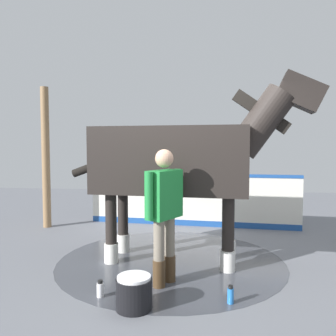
{
  "coord_description": "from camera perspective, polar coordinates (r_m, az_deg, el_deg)",
  "views": [
    {
      "loc": [
        4.56,
        0.31,
        1.66
      ],
      "look_at": [
        0.17,
        -0.2,
        1.38
      ],
      "focal_mm": 36.41,
      "sensor_mm": 36.0,
      "label": 1
    }
  ],
  "objects": [
    {
      "name": "ground_plane",
      "position": [
        4.87,
        2.72,
        -16.39
      ],
      "size": [
        16.0,
        16.0,
        0.02
      ],
      "primitive_type": "cube",
      "color": "slate"
    },
    {
      "name": "wet_patch",
      "position": [
        5.12,
        0.51,
        -15.21
      ],
      "size": [
        3.25,
        3.25,
        0.0
      ],
      "primitive_type": "cylinder",
      "color": "#42444C",
      "rests_on": "ground"
    },
    {
      "name": "barrier_wall",
      "position": [
        7.13,
        3.96,
        -5.63
      ],
      "size": [
        0.46,
        4.36,
        1.09
      ],
      "color": "silver",
      "rests_on": "ground"
    },
    {
      "name": "roof_post_far",
      "position": [
        7.34,
        -19.78,
        1.62
      ],
      "size": [
        0.16,
        0.16,
        2.84
      ],
      "primitive_type": "cylinder",
      "color": "olive",
      "rests_on": "ground"
    },
    {
      "name": "horse",
      "position": [
        4.83,
        2.05,
        1.25
      ],
      "size": [
        1.11,
        3.57,
        2.64
      ],
      "rotation": [
        0.0,
        0.0,
        1.48
      ],
      "color": "black",
      "rests_on": "ground"
    },
    {
      "name": "handler",
      "position": [
        4.07,
        -0.62,
        -6.64
      ],
      "size": [
        0.59,
        0.42,
        1.62
      ],
      "rotation": [
        0.0,
        0.0,
        4.2
      ],
      "color": "#47331E",
      "rests_on": "ground"
    },
    {
      "name": "wash_bucket",
      "position": [
        3.71,
        -5.71,
        -20.03
      ],
      "size": [
        0.38,
        0.38,
        0.34
      ],
      "color": "black",
      "rests_on": "ground"
    },
    {
      "name": "bottle_shampoo",
      "position": [
        4.05,
        -11.27,
        -19.29
      ],
      "size": [
        0.08,
        0.08,
        0.19
      ],
      "color": "white",
      "rests_on": "ground"
    },
    {
      "name": "bottle_spray",
      "position": [
        3.89,
        10.42,
        -20.21
      ],
      "size": [
        0.07,
        0.07,
        0.2
      ],
      "color": "blue",
      "rests_on": "ground"
    }
  ]
}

